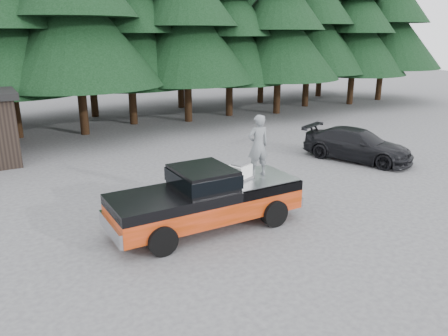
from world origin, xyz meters
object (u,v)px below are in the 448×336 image
man_on_bed (258,145)px  parked_car (357,145)px  pickup_truck (206,207)px  air_compressor (240,172)px

man_on_bed → parked_car: size_ratio=0.39×
pickup_truck → air_compressor: air_compressor is taller
man_on_bed → parked_car: bearing=-152.3°
pickup_truck → parked_car: size_ratio=1.19×
pickup_truck → parked_car: (9.60, 3.05, 0.06)m
air_compressor → pickup_truck: bearing=161.6°
air_compressor → parked_car: air_compressor is taller
air_compressor → parked_car: (8.34, 2.96, -0.82)m
air_compressor → man_on_bed: bearing=-18.2°
parked_car → pickup_truck: bearing=175.6°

